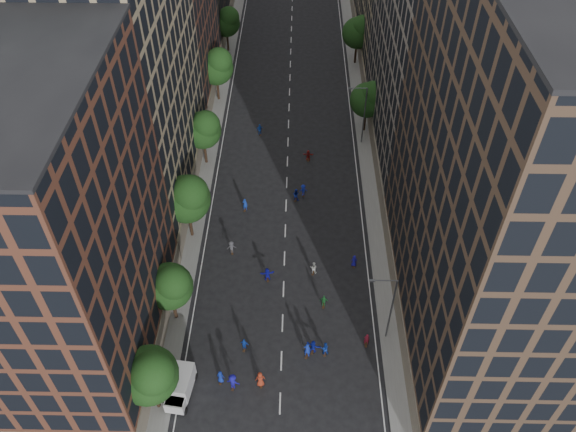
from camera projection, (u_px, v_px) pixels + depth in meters
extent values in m
plane|color=black|center=(287.00, 164.00, 77.62)|extent=(240.00, 240.00, 0.00)
cube|color=slate|center=(207.00, 130.00, 83.11)|extent=(4.00, 105.00, 0.15)
cube|color=slate|center=(369.00, 132.00, 82.79)|extent=(4.00, 105.00, 0.15)
cube|color=#522D1F|center=(52.00, 239.00, 46.62)|extent=(14.00, 22.00, 30.00)
cube|color=#8E7D5D|center=(116.00, 70.00, 62.45)|extent=(14.00, 26.00, 34.00)
cube|color=#522D1F|center=(158.00, 8.00, 81.04)|extent=(14.00, 20.00, 28.00)
cube|color=#473426|center=(508.00, 186.00, 46.90)|extent=(14.00, 30.00, 36.00)
cube|color=#6E655B|center=(443.00, 40.00, 68.75)|extent=(14.00, 28.00, 33.00)
cylinder|color=black|center=(156.00, 396.00, 50.56)|extent=(0.36, 0.36, 3.96)
sphere|color=#183311|center=(149.00, 375.00, 48.05)|extent=(5.20, 5.20, 5.20)
sphere|color=#183311|center=(153.00, 373.00, 46.76)|extent=(3.90, 3.90, 3.90)
cylinder|color=black|center=(174.00, 307.00, 57.82)|extent=(0.36, 0.36, 3.70)
sphere|color=#183311|center=(169.00, 286.00, 55.48)|extent=(4.80, 4.80, 4.80)
sphere|color=#183311|center=(173.00, 282.00, 54.30)|extent=(3.60, 3.60, 3.60)
cylinder|color=black|center=(190.00, 223.00, 66.25)|extent=(0.36, 0.36, 4.22)
sphere|color=#183311|center=(186.00, 199.00, 63.58)|extent=(5.60, 5.60, 5.60)
sphere|color=#183311|center=(190.00, 193.00, 62.19)|extent=(4.20, 4.20, 4.20)
cylinder|color=black|center=(205.00, 152.00, 76.42)|extent=(0.36, 0.36, 3.87)
sphere|color=#183311|center=(203.00, 130.00, 73.97)|extent=(5.00, 5.00, 5.00)
sphere|color=#183311|center=(206.00, 125.00, 72.73)|extent=(3.75, 3.75, 3.75)
cylinder|color=black|center=(218.00, 89.00, 87.84)|extent=(0.36, 0.36, 4.05)
sphere|color=#183311|center=(216.00, 67.00, 85.28)|extent=(5.40, 5.40, 5.40)
sphere|color=#183311|center=(219.00, 61.00, 83.94)|extent=(4.05, 4.05, 4.05)
cylinder|color=black|center=(228.00, 41.00, 99.41)|extent=(0.36, 0.36, 3.78)
sphere|color=#183311|center=(226.00, 23.00, 97.02)|extent=(4.80, 4.80, 4.80)
sphere|color=#183311|center=(229.00, 17.00, 95.83)|extent=(3.60, 3.60, 3.60)
cylinder|color=black|center=(365.00, 120.00, 81.91)|extent=(0.36, 0.36, 3.74)
sphere|color=#183311|center=(367.00, 100.00, 79.55)|extent=(5.00, 5.00, 5.00)
sphere|color=#183311|center=(373.00, 94.00, 78.31)|extent=(3.75, 3.75, 3.75)
cylinder|color=black|center=(356.00, 53.00, 96.19)|extent=(0.36, 0.36, 3.96)
sphere|color=#183311|center=(357.00, 33.00, 93.68)|extent=(5.20, 5.20, 5.20)
sphere|color=#183311|center=(362.00, 27.00, 92.40)|extent=(3.90, 3.90, 3.90)
cylinder|color=#595B60|center=(391.00, 310.00, 54.26)|extent=(0.18, 0.18, 9.00)
cylinder|color=#595B60|center=(384.00, 281.00, 51.14)|extent=(2.40, 0.12, 0.12)
cube|color=#595B60|center=(372.00, 281.00, 51.19)|extent=(0.50, 0.22, 0.15)
cylinder|color=#595B60|center=(364.00, 117.00, 77.94)|extent=(0.18, 0.18, 9.00)
cylinder|color=#595B60|center=(358.00, 88.00, 74.82)|extent=(2.40, 0.12, 0.12)
cube|color=#595B60|center=(350.00, 88.00, 74.87)|extent=(0.50, 0.22, 0.15)
cube|color=silver|center=(182.00, 382.00, 52.29)|extent=(2.30, 3.47, 1.98)
cube|color=silver|center=(176.00, 403.00, 51.14)|extent=(1.98, 1.67, 1.26)
cube|color=black|center=(175.00, 400.00, 50.73)|extent=(1.76, 1.38, 0.09)
cylinder|color=black|center=(166.00, 408.00, 51.46)|extent=(0.31, 0.71, 0.68)
cylinder|color=black|center=(185.00, 411.00, 51.27)|extent=(0.31, 0.71, 0.68)
cylinder|color=black|center=(178.00, 374.00, 53.96)|extent=(0.31, 0.71, 0.68)
cylinder|color=black|center=(196.00, 376.00, 53.76)|extent=(0.31, 0.71, 0.68)
imported|color=navy|center=(221.00, 377.00, 53.24)|extent=(0.84, 0.63, 1.57)
imported|color=#142CA7|center=(307.00, 350.00, 55.13)|extent=(0.81, 0.65, 1.95)
imported|color=#123196|center=(325.00, 348.00, 55.43)|extent=(0.81, 0.64, 1.66)
imported|color=#16118E|center=(233.00, 382.00, 52.66)|extent=(1.37, 0.96, 1.94)
imported|color=#153EB0|center=(244.00, 344.00, 55.84)|extent=(0.95, 0.57, 1.52)
imported|color=#131F9F|center=(313.00, 347.00, 55.59)|extent=(1.58, 1.01, 1.63)
imported|color=maroon|center=(260.00, 379.00, 52.85)|extent=(1.04, 0.78, 1.94)
imported|color=maroon|center=(366.00, 340.00, 56.20)|extent=(0.61, 0.42, 1.60)
imported|color=#B0B1AC|center=(314.00, 268.00, 62.94)|extent=(0.94, 0.82, 1.65)
imported|color=#404045|center=(232.00, 247.00, 65.15)|extent=(1.21, 0.85, 1.71)
imported|color=#1E662C|center=(324.00, 301.00, 59.64)|extent=(0.98, 0.51, 1.59)
imported|color=#1515AA|center=(267.00, 274.00, 62.20)|extent=(1.67, 0.78, 1.73)
imported|color=#18139F|center=(354.00, 261.00, 63.74)|extent=(0.78, 0.53, 1.54)
imported|color=#1435A5|center=(245.00, 205.00, 70.33)|extent=(0.74, 0.59, 1.77)
imported|color=#1325A2|center=(296.00, 195.00, 71.69)|extent=(1.02, 0.90, 1.74)
imported|color=#1525AE|center=(303.00, 190.00, 72.35)|extent=(1.18, 0.82, 1.67)
imported|color=#1540AA|center=(260.00, 130.00, 81.96)|extent=(1.07, 0.71, 1.69)
imported|color=maroon|center=(308.00, 156.00, 77.62)|extent=(1.49, 0.53, 1.58)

